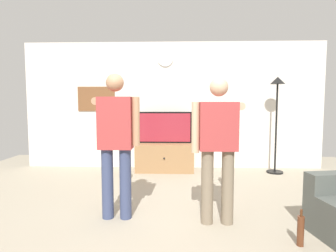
# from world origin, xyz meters

# --- Properties ---
(ground_plane) EXTENTS (8.40, 8.40, 0.00)m
(ground_plane) POSITION_xyz_m (0.00, 0.00, 0.00)
(ground_plane) COLOR #9E937F
(back_wall) EXTENTS (6.40, 0.10, 2.70)m
(back_wall) POSITION_xyz_m (0.00, 2.95, 1.35)
(back_wall) COLOR silver
(back_wall) RESTS_ON ground_plane
(tv_stand) EXTENTS (1.18, 0.58, 0.58)m
(tv_stand) POSITION_xyz_m (-0.16, 2.60, 0.29)
(tv_stand) COLOR #997047
(tv_stand) RESTS_ON ground_plane
(television) EXTENTS (1.11, 0.07, 0.65)m
(television) POSITION_xyz_m (-0.16, 2.65, 0.90)
(television) COLOR black
(television) RESTS_ON tv_stand
(wall_clock) EXTENTS (0.32, 0.03, 0.32)m
(wall_clock) POSITION_xyz_m (-0.16, 2.89, 2.34)
(wall_clock) COLOR white
(framed_picture) EXTENTS (0.80, 0.04, 0.52)m
(framed_picture) POSITION_xyz_m (-1.66, 2.90, 1.50)
(framed_picture) COLOR brown
(floor_lamp) EXTENTS (0.32, 0.32, 1.92)m
(floor_lamp) POSITION_xyz_m (2.07, 2.50, 1.37)
(floor_lamp) COLOR black
(floor_lamp) RESTS_ON ground_plane
(person_standing_nearer_lamp) EXTENTS (0.58, 0.78, 1.75)m
(person_standing_nearer_lamp) POSITION_xyz_m (-0.64, 0.24, 0.99)
(person_standing_nearer_lamp) COLOR #384266
(person_standing_nearer_lamp) RESTS_ON ground_plane
(person_standing_nearer_couch) EXTENTS (0.61, 0.78, 1.68)m
(person_standing_nearer_couch) POSITION_xyz_m (0.56, 0.14, 0.96)
(person_standing_nearer_couch) COLOR #7A6B56
(person_standing_nearer_couch) RESTS_ON ground_plane
(beverage_bottle) EXTENTS (0.07, 0.07, 0.37)m
(beverage_bottle) POSITION_xyz_m (1.31, -0.36, 0.15)
(beverage_bottle) COLOR #592D19
(beverage_bottle) RESTS_ON ground_plane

